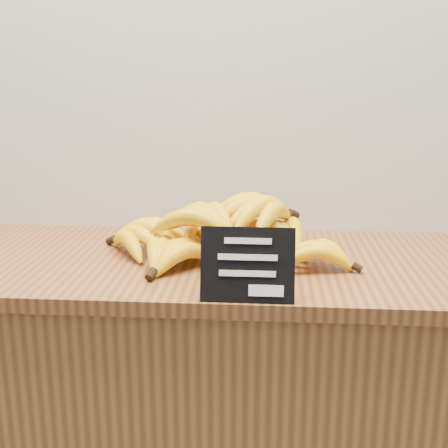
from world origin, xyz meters
TOP-DOWN VIEW (x-y plane):
  - counter at (-0.20, 2.75)m, footprint 1.27×0.50m
  - counter_top at (-0.20, 2.75)m, footprint 1.44×0.54m
  - chalkboard_sign at (-0.14, 2.51)m, footprint 0.17×0.04m
  - banana_pile at (-0.21, 2.76)m, footprint 0.56×0.35m

SIDE VIEW (x-z plane):
  - counter at x=-0.20m, z-range 0.00..0.90m
  - counter_top at x=-0.20m, z-range 0.90..0.93m
  - banana_pile at x=-0.21m, z-range 0.92..1.05m
  - chalkboard_sign at x=-0.14m, z-range 0.93..1.06m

